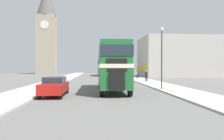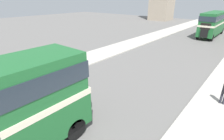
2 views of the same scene
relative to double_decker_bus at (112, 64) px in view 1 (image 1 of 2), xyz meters
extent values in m
plane|color=slate|center=(-0.66, -0.01, -2.51)|extent=(120.00, 120.00, 0.00)
cube|color=#B7B2A8|center=(6.09, -0.01, -2.45)|extent=(3.50, 120.00, 0.12)
cube|color=#B7B2A8|center=(-7.41, -0.01, -2.45)|extent=(3.50, 120.00, 0.12)
cube|color=#1E602D|center=(0.00, 0.02, -1.18)|extent=(2.40, 9.73, 1.63)
cube|color=beige|center=(0.00, 0.02, -0.22)|extent=(2.43, 9.77, 0.30)
cube|color=#1E602D|center=(0.00, 0.02, 0.82)|extent=(2.36, 9.53, 1.77)
cube|color=#232D38|center=(0.00, 0.02, 0.90)|extent=(2.43, 9.63, 0.80)
cube|color=black|center=(0.00, -4.94, -1.26)|extent=(1.08, 0.20, 1.30)
cube|color=black|center=(0.00, -4.80, -0.16)|extent=(1.44, 0.12, 0.95)
cylinder|color=black|center=(-1.06, -3.97, -1.96)|extent=(0.28, 1.09, 1.09)
cylinder|color=black|center=(1.06, -3.97, -1.96)|extent=(0.28, 1.09, 1.09)
cylinder|color=black|center=(-1.06, 3.90, -1.96)|extent=(0.28, 1.09, 1.09)
cylinder|color=black|center=(1.06, 3.90, -1.96)|extent=(0.28, 1.09, 1.09)
cube|color=#1E602D|center=(0.21, 34.88, -1.20)|extent=(2.41, 9.78, 1.59)
cube|color=beige|center=(0.21, 34.88, -0.26)|extent=(2.43, 9.83, 0.29)
cube|color=#1E602D|center=(0.21, 34.88, 0.75)|extent=(2.36, 9.58, 1.73)
cube|color=#232D38|center=(0.21, 34.88, 0.84)|extent=(2.43, 9.68, 0.78)
cube|color=black|center=(0.21, 29.89, -1.28)|extent=(1.08, 0.20, 1.27)
cube|color=black|center=(0.21, 30.03, -0.20)|extent=(1.45, 0.12, 0.92)
cylinder|color=black|center=(-0.86, 30.86, -1.96)|extent=(0.28, 1.09, 1.09)
cylinder|color=black|center=(1.27, 30.86, -1.96)|extent=(0.28, 1.09, 1.09)
cylinder|color=black|center=(-0.86, 38.78, -1.96)|extent=(0.28, 1.09, 1.09)
cylinder|color=black|center=(1.27, 38.78, -1.96)|extent=(0.28, 1.09, 1.09)
cube|color=red|center=(-4.64, -3.35, -1.86)|extent=(1.66, 4.19, 0.73)
cube|color=#232D38|center=(-4.64, -3.18, -1.27)|extent=(1.46, 2.18, 0.44)
cylinder|color=black|center=(-5.37, -5.00, -2.19)|extent=(0.20, 0.64, 0.64)
cylinder|color=black|center=(-3.91, -5.00, -2.19)|extent=(0.20, 0.64, 0.64)
cylinder|color=black|center=(-5.37, -1.70, -2.19)|extent=(0.20, 0.64, 0.64)
cylinder|color=black|center=(-3.91, -1.70, -2.19)|extent=(0.20, 0.64, 0.64)
cylinder|color=#282833|center=(5.88, 11.70, -2.00)|extent=(0.14, 0.14, 0.77)
cylinder|color=#282833|center=(6.05, 11.70, -2.00)|extent=(0.14, 0.14, 0.77)
cylinder|color=black|center=(5.97, 11.70, -1.31)|extent=(0.32, 0.32, 0.61)
sphere|color=beige|center=(5.97, 11.70, -0.90)|extent=(0.21, 0.21, 0.21)
torus|color=black|center=(6.02, 18.51, -2.03)|extent=(0.05, 0.71, 0.71)
torus|color=black|center=(6.02, 19.56, -2.03)|extent=(0.05, 0.71, 0.71)
cylinder|color=maroon|center=(6.02, 19.04, -1.89)|extent=(0.04, 1.06, 0.34)
cylinder|color=maroon|center=(6.02, 19.41, -1.82)|extent=(0.04, 0.04, 0.43)
cylinder|color=#38383D|center=(4.78, 0.23, 0.36)|extent=(0.12, 0.12, 5.50)
sphere|color=#EFEACC|center=(4.78, 0.23, 3.29)|extent=(0.36, 0.36, 0.36)
cube|color=tan|center=(-17.46, 51.83, 6.83)|extent=(5.74, 5.74, 18.69)
cylinder|color=silver|center=(-17.46, 48.91, 12.81)|extent=(2.58, 0.10, 2.58)
cube|color=#B2ADA3|center=(19.53, 27.65, 1.86)|extent=(21.64, 11.91, 8.75)
cube|color=gold|center=(8.65, 27.65, -0.59)|extent=(0.12, 11.31, 1.05)
camera|label=1|loc=(-1.47, -20.18, -0.29)|focal=35.00mm
camera|label=2|loc=(6.68, -0.06, 3.87)|focal=28.00mm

